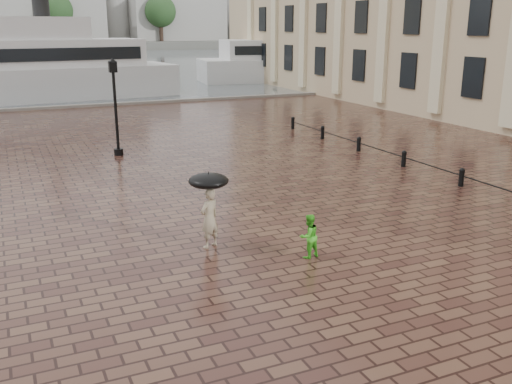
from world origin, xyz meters
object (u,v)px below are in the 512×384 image
at_px(adult_pedestrian, 209,218).
at_px(ferry_far, 312,57).
at_px(child_pedestrian, 309,236).
at_px(ferry_near, 4,67).

bearing_deg(adult_pedestrian, ferry_far, -146.35).
bearing_deg(child_pedestrian, ferry_near, -91.99).
relative_size(child_pedestrian, ferry_far, 0.05).
bearing_deg(child_pedestrian, adult_pedestrian, -50.72).
relative_size(adult_pedestrian, ferry_far, 0.07).
xyz_separation_m(child_pedestrian, ferry_near, (-6.49, 38.88, 2.13)).
bearing_deg(child_pedestrian, ferry_far, -130.98).
height_order(child_pedestrian, ferry_far, ferry_far).
xyz_separation_m(adult_pedestrian, ferry_near, (-4.33, 37.11, 1.88)).
xyz_separation_m(child_pedestrian, ferry_far, (25.76, 45.50, 1.90)).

